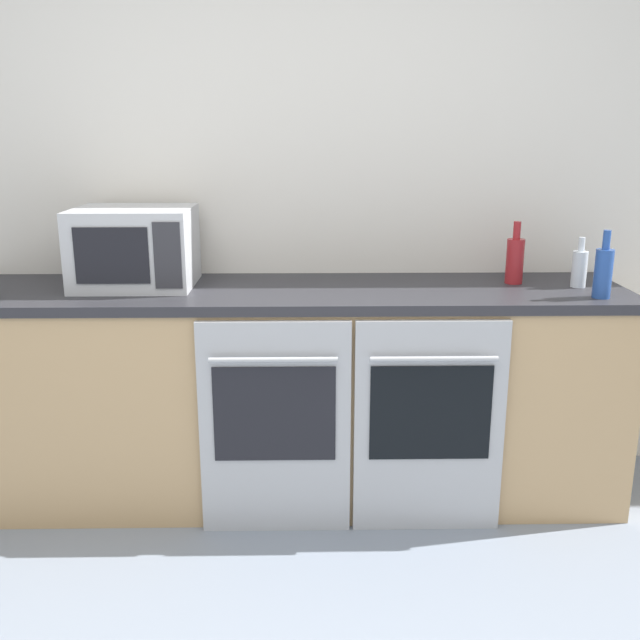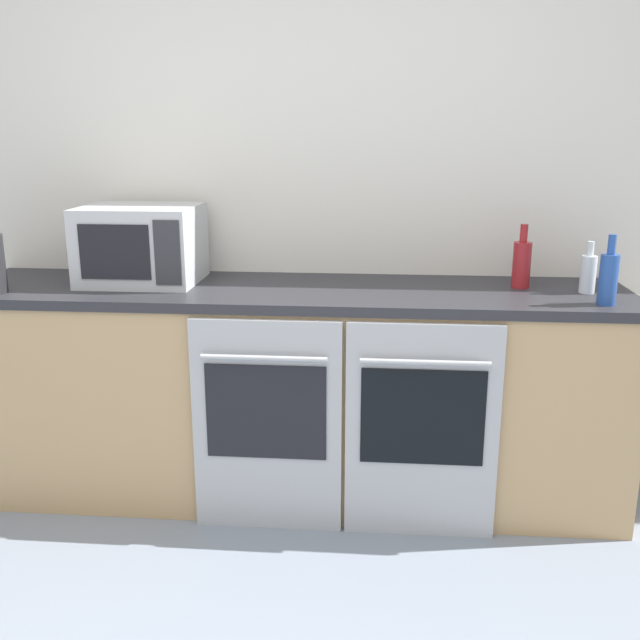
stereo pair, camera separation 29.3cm
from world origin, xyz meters
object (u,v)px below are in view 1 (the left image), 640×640
(bottle_red, at_px, (515,259))
(bottle_blue, at_px, (603,272))
(oven_left, at_px, (275,427))
(microwave, at_px, (135,247))
(bottle_clear, at_px, (579,268))
(oven_right, at_px, (429,426))

(bottle_red, distance_m, bottle_blue, 0.38)
(bottle_blue, bearing_deg, oven_left, -174.25)
(microwave, height_order, bottle_clear, microwave)
(oven_right, height_order, bottle_red, bottle_red)
(oven_left, distance_m, bottle_red, 1.21)
(oven_right, bearing_deg, bottle_red, 44.75)
(microwave, relative_size, bottle_clear, 2.31)
(bottle_blue, height_order, bottle_clear, bottle_blue)
(bottle_red, relative_size, bottle_blue, 1.00)
(bottle_red, height_order, bottle_clear, bottle_red)
(oven_left, relative_size, bottle_red, 3.31)
(oven_left, height_order, microwave, microwave)
(oven_right, distance_m, microwave, 1.38)
(oven_left, xyz_separation_m, bottle_blue, (1.25, 0.13, 0.57))
(oven_left, height_order, oven_right, same)
(bottle_blue, relative_size, bottle_clear, 1.27)
(bottle_clear, bearing_deg, oven_right, -153.66)
(bottle_blue, bearing_deg, microwave, 172.15)
(oven_right, xyz_separation_m, bottle_red, (0.40, 0.40, 0.57))
(oven_left, distance_m, microwave, 0.93)
(oven_left, height_order, bottle_red, bottle_red)
(microwave, height_order, bottle_blue, microwave)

